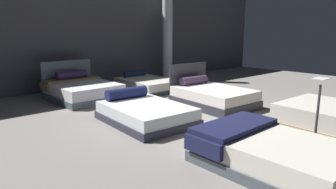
% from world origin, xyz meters
% --- Properties ---
extents(ground_plane, '(18.00, 18.00, 0.02)m').
position_xyz_m(ground_plane, '(0.00, 0.00, -0.01)').
color(ground_plane, gray).
extents(showroom_back_wall, '(18.00, 0.06, 3.50)m').
position_xyz_m(showroom_back_wall, '(0.00, 4.64, 1.75)').
color(showroom_back_wall, '#47474C').
rests_on(showroom_back_wall, ground_plane).
extents(bed_0, '(1.55, 2.09, 0.52)m').
position_xyz_m(bed_0, '(-1.12, -2.93, 0.23)').
color(bed_0, '#4A535B').
rests_on(bed_0, ground_plane).
extents(bed_2, '(1.56, 2.07, 0.63)m').
position_xyz_m(bed_2, '(-1.12, 0.00, 0.21)').
color(bed_2, '#282737').
rests_on(bed_2, ground_plane).
extents(bed_3, '(1.53, 2.08, 1.02)m').
position_xyz_m(bed_3, '(1.06, 0.00, 0.25)').
color(bed_3, '#2C2D34').
rests_on(bed_3, ground_plane).
extents(bed_4, '(1.73, 2.04, 1.03)m').
position_xyz_m(bed_4, '(-1.15, 2.95, 0.26)').
color(bed_4, '#4B5B60').
rests_on(bed_4, ground_plane).
extents(bed_5, '(1.46, 2.07, 0.56)m').
position_xyz_m(bed_5, '(1.05, 2.77, 0.19)').
color(bed_5, '#2B3432').
rests_on(bed_5, ground_plane).
extents(price_sign, '(0.28, 0.24, 1.20)m').
position_xyz_m(price_sign, '(0.00, -3.07, 0.47)').
color(price_sign, '#3F3F44').
rests_on(price_sign, ground_plane).
extents(support_pillar, '(0.39, 0.39, 3.50)m').
position_xyz_m(support_pillar, '(2.91, 3.87, 1.75)').
color(support_pillar, silver).
rests_on(support_pillar, ground_plane).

